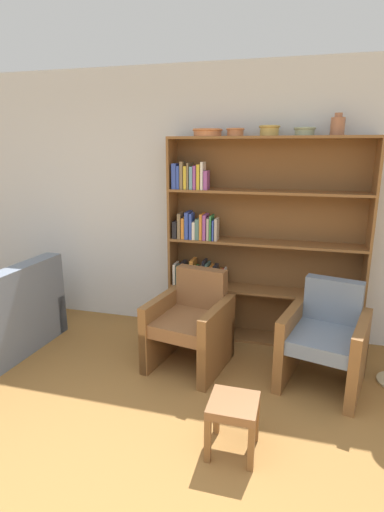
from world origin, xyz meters
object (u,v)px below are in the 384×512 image
Objects in this scene: bowl_slate at (305,131)px; armchair_cushioned at (325,339)px; armchair_leather at (191,324)px; footstool at (233,412)px; bookshelf at (245,248)px; vase_tall at (338,126)px; bowl_olive at (208,132)px; bowl_terracotta at (269,130)px; bowl_copper at (235,132)px.

bowl_slate is 0.23× the size of armchair_cushioned.
armchair_leather is 1.00× the size of armchair_cushioned.
armchair_leather is at bearing 119.22° from footstool.
bowl_slate is 0.23× the size of armchair_leather.
bowl_slate is (0.50, -0.02, 1.13)m from bookshelf.
armchair_cushioned is at bearing 59.11° from footstool.
bookshelf is 1.41m from vase_tall.
footstool is (0.58, -1.68, -1.80)m from bowl_olive.
bowl_terracotta is 0.31m from bowl_slate.
armchair_leather is at bearing -142.78° from bowl_slate.
vase_tall reaches higher than bookshelf.
bookshelf is 5.47× the size of footstool.
bowl_copper reaches higher than armchair_leather.
bowl_slate is at bearing -2.16° from bookshelf.
vase_tall is at bearing -75.08° from armchair_cushioned.
bowl_terracotta is at bearing -33.97° from armchair_cushioned.
bowl_slate is 1.03× the size of vase_tall.
bowl_terracotta is 0.59m from vase_tall.
bowl_olive is at bearing -77.94° from armchair_leather.
bowl_terracotta reaches higher than bookshelf.
bookshelf is at bearing -27.11° from armchair_cushioned.
vase_tall is 0.51× the size of footstool.
armchair_cushioned is at bearing -48.06° from bowl_terracotta.
bookshelf is 10.79× the size of vase_tall.
vase_tall is (0.28, -0.00, 0.04)m from bowl_slate.
armchair_cushioned is at bearing -41.20° from bookshelf.
bowl_terracotta is at bearing 89.93° from footstool.
bowl_copper is at bearing 180.00° from bowl_terracotta.
bookshelf is 1.83m from footstool.
footstool is at bearing -83.85° from bookshelf.
bowl_copper is 0.20× the size of armchair_cushioned.
bowl_olive reaches higher than armchair_cushioned.
armchair_cushioned is (0.29, -0.67, -1.70)m from bowl_slate.
bookshelf is 1.24m from bowl_slate.
bowl_terracotta reaches higher than armchair_leather.
bookshelf is at bearing 178.61° from vase_tall.
vase_tall reaches higher than bowl_olive.
bookshelf is 2.38× the size of armchair_leather.
bowl_slate reaches higher than armchair_leather.
bookshelf is 1.19m from armchair_cushioned.
armchair_cushioned is at bearing -29.44° from bowl_olive.
bowl_terracotta is at bearing -119.75° from armchair_leather.
bowl_olive reaches higher than footstool.
bowl_terracotta is 2.47m from footstool.
bowl_copper is 0.32m from bowl_terracotta.
bowl_olive is at bearing -180.00° from bowl_copper.
vase_tall is at bearing -0.00° from bowl_olive.
bowl_olive is 0.34× the size of armchair_leather.
bowl_copper is 0.46× the size of footstool.
armchair_leather is (-0.25, -0.67, -1.70)m from bowl_copper.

